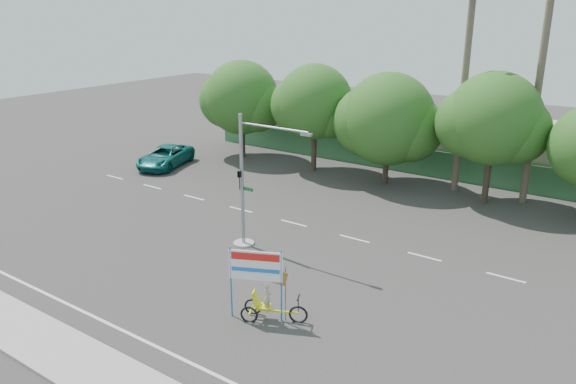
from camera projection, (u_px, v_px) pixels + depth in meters
The scene contains 14 objects.
ground at pixel (231, 286), 25.37m from camera, with size 120.00×120.00×0.00m, color #33302D.
sidewalk_near at pixel (90, 369), 19.52m from camera, with size 50.00×2.40×0.12m, color gray.
fence at pixel (418, 161), 41.76m from camera, with size 38.00×0.08×2.00m, color #336B3D.
building_left at pixel (334, 123), 50.37m from camera, with size 12.00×8.00×4.00m, color #BAAD93.
building_right at pixel (548, 154), 40.66m from camera, with size 14.00×8.00×3.60m, color #BAAD93.
tree_far_left at pixel (241, 100), 45.48m from camera, with size 7.14×6.00×7.96m.
tree_left at pixel (314, 105), 41.58m from camera, with size 6.66×5.60×8.07m.
tree_center at pixel (388, 122), 38.51m from camera, with size 7.62×6.40×7.85m.
tree_right at pixel (493, 122), 34.46m from camera, with size 6.90×5.80×8.36m.
palm_tall at pixel (546, 34), 32.85m from camera, with size 3.73×3.79×17.45m.
palm_short at pixel (467, 58), 35.81m from camera, with size 3.73×3.79×14.45m.
traffic_signal at pixel (247, 193), 28.73m from camera, with size 4.72×1.10×7.00m.
trike_billboard at pixel (263, 291), 22.34m from camera, with size 2.93×1.53×3.13m.
pickup_truck at pixel (165, 156), 43.96m from camera, with size 2.63×5.70×1.58m, color #0D5F59.
Camera 1 is at (15.13, -17.12, 12.10)m, focal length 35.00 mm.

